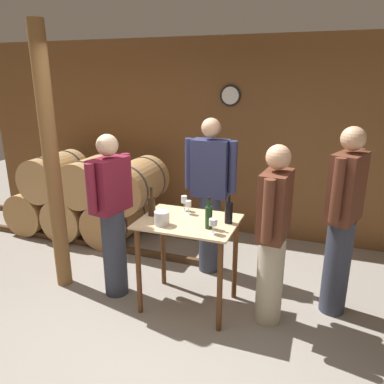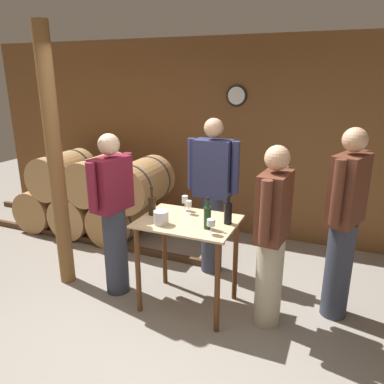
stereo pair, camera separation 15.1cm
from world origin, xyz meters
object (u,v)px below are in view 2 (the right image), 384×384
object	(u,v)px
ice_bucket	(161,218)
person_visitor_bearded	(272,235)
wine_bottle_far_left	(152,205)
wine_bottle_center	(228,213)
wine_glass_near_left	(185,200)
wine_glass_near_center	(189,204)
person_host	(344,222)
person_visitor_with_scarf	(113,213)
wooden_post	(55,163)
wine_bottle_left	(207,217)
wine_glass_near_right	(211,223)
person_visitor_near_door	(213,194)

from	to	relation	value
ice_bucket	person_visitor_bearded	xyz separation A→B (m)	(0.97, 0.21, -0.09)
wine_bottle_far_left	wine_bottle_center	size ratio (longest dim) A/B	1.04
wine_glass_near_left	wine_glass_near_center	bearing A→B (deg)	-45.67
person_host	person_visitor_with_scarf	size ratio (longest dim) A/B	1.07
wooden_post	wine_bottle_center	world-z (taller)	wooden_post
wine_bottle_center	ice_bucket	xyz separation A→B (m)	(-0.56, -0.25, -0.04)
wine_glass_near_left	person_host	size ratio (longest dim) A/B	0.09
wine_bottle_left	wine_glass_near_right	bearing A→B (deg)	-55.33
wine_glass_near_center	person_visitor_bearded	world-z (taller)	person_visitor_bearded
wine_glass_near_center	ice_bucket	world-z (taller)	wine_glass_near_center
ice_bucket	person_visitor_near_door	size ratio (longest dim) A/B	0.08
wine_glass_near_left	person_visitor_with_scarf	bearing A→B (deg)	-155.74
wine_bottle_far_left	wine_bottle_left	xyz separation A→B (m)	(0.61, -0.12, 0.01)
wine_bottle_far_left	wine_glass_near_left	xyz separation A→B (m)	(0.24, 0.23, 0.01)
wine_bottle_far_left	wine_bottle_center	distance (m)	0.75
wine_bottle_left	person_host	distance (m)	1.23
wine_bottle_left	person_host	xyz separation A→B (m)	(1.12, 0.50, -0.06)
wine_glass_near_right	person_visitor_with_scarf	distance (m)	1.12
person_visitor_bearded	wine_bottle_far_left	bearing A→B (deg)	-179.04
wooden_post	person_host	xyz separation A→B (m)	(2.78, 0.48, -0.39)
wine_glass_near_center	person_visitor_bearded	distance (m)	0.86
wine_glass_near_center	person_visitor_with_scarf	xyz separation A→B (m)	(-0.73, -0.22, -0.11)
wine_bottle_left	wine_glass_near_left	world-z (taller)	wine_bottle_left
wine_glass_near_right	wine_glass_near_left	bearing A→B (deg)	134.14
wooden_post	person_visitor_near_door	world-z (taller)	wooden_post
wine_bottle_far_left	person_visitor_near_door	world-z (taller)	person_visitor_near_door
person_host	person_visitor_near_door	xyz separation A→B (m)	(-1.38, 0.36, -0.01)
wooden_post	wine_bottle_left	world-z (taller)	wooden_post
wine_bottle_left	wine_glass_near_left	bearing A→B (deg)	136.50
person_visitor_bearded	person_visitor_near_door	world-z (taller)	person_visitor_near_door
wooden_post	person_visitor_near_door	size ratio (longest dim) A/B	1.52
wooden_post	ice_bucket	world-z (taller)	wooden_post
wine_bottle_far_left	wine_bottle_left	bearing A→B (deg)	-10.66
wine_bottle_far_left	ice_bucket	xyz separation A→B (m)	(0.19, -0.19, -0.04)
wine_bottle_center	person_host	xyz separation A→B (m)	(0.98, 0.32, -0.06)
wooden_post	person_visitor_with_scarf	xyz separation A→B (m)	(0.64, 0.04, -0.46)
wine_bottle_left	ice_bucket	size ratio (longest dim) A/B	2.12
wine_glass_near_left	person_visitor_bearded	size ratio (longest dim) A/B	0.09
wine_glass_near_left	wine_glass_near_right	world-z (taller)	wine_glass_near_left
ice_bucket	person_visitor_bearded	world-z (taller)	person_visitor_bearded
wine_glass_near_center	person_visitor_near_door	size ratio (longest dim) A/B	0.08
person_host	ice_bucket	bearing A→B (deg)	-159.58
wine_bottle_center	wine_glass_near_left	xyz separation A→B (m)	(-0.50, 0.17, 0.00)
wine_glass_near_center	wine_bottle_far_left	bearing A→B (deg)	-153.50
ice_bucket	person_visitor_near_door	xyz separation A→B (m)	(0.16, 0.93, -0.03)
wine_bottle_far_left	person_visitor_bearded	xyz separation A→B (m)	(1.16, 0.02, -0.13)
wine_bottle_far_left	person_host	distance (m)	1.77
ice_bucket	person_visitor_bearded	bearing A→B (deg)	11.93
wooden_post	wine_glass_near_right	world-z (taller)	wooden_post
wine_glass_near_right	person_visitor_with_scarf	world-z (taller)	person_visitor_with_scarf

